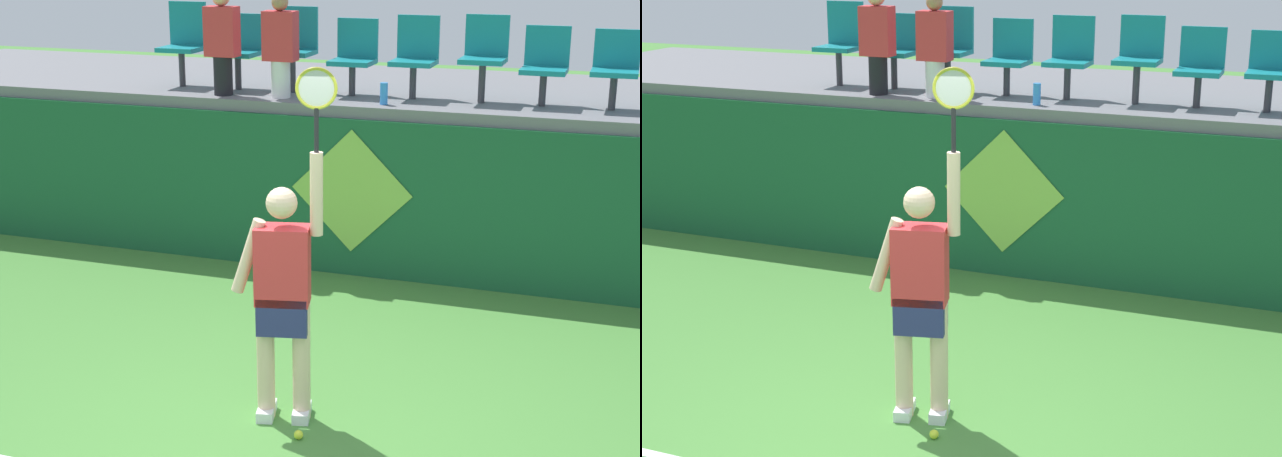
# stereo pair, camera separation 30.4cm
# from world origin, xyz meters

# --- Properties ---
(ground_plane) EXTENTS (40.00, 40.00, 0.00)m
(ground_plane) POSITION_xyz_m (0.00, 0.00, 0.00)
(ground_plane) COLOR #478438
(court_back_wall) EXTENTS (13.58, 0.20, 1.63)m
(court_back_wall) POSITION_xyz_m (0.00, 3.67, 0.81)
(court_back_wall) COLOR #195633
(court_back_wall) RESTS_ON ground_plane
(spectator_platform) EXTENTS (13.58, 3.03, 0.12)m
(spectator_platform) POSITION_xyz_m (0.00, 5.14, 1.69)
(spectator_platform) COLOR slate
(spectator_platform) RESTS_ON court_back_wall
(tennis_player) EXTENTS (0.74, 0.34, 2.56)m
(tennis_player) POSITION_xyz_m (-0.02, 0.52, 0.98)
(tennis_player) COLOR white
(tennis_player) RESTS_ON ground_plane
(tennis_ball) EXTENTS (0.07, 0.07, 0.07)m
(tennis_ball) POSITION_xyz_m (0.18, 0.24, 0.03)
(tennis_ball) COLOR #D1E533
(tennis_ball) RESTS_ON ground_plane
(water_bottle) EXTENTS (0.08, 0.08, 0.22)m
(water_bottle) POSITION_xyz_m (-0.22, 3.85, 1.86)
(water_bottle) COLOR #338CE5
(water_bottle) RESTS_ON spectator_platform
(stadium_chair_0) EXTENTS (0.44, 0.42, 0.92)m
(stadium_chair_0) POSITION_xyz_m (-2.65, 4.35, 2.25)
(stadium_chair_0) COLOR #38383D
(stadium_chair_0) RESTS_ON spectator_platform
(stadium_chair_1) EXTENTS (0.44, 0.42, 0.80)m
(stadium_chair_1) POSITION_xyz_m (-1.98, 4.34, 2.20)
(stadium_chair_1) COLOR #38383D
(stadium_chair_1) RESTS_ON spectator_platform
(stadium_chair_2) EXTENTS (0.44, 0.42, 0.89)m
(stadium_chair_2) POSITION_xyz_m (-1.34, 4.34, 2.25)
(stadium_chair_2) COLOR #38383D
(stadium_chair_2) RESTS_ON spectator_platform
(stadium_chair_3) EXTENTS (0.44, 0.42, 0.79)m
(stadium_chair_3) POSITION_xyz_m (-0.67, 4.34, 2.18)
(stadium_chair_3) COLOR #38383D
(stadium_chair_3) RESTS_ON spectator_platform
(stadium_chair_4) EXTENTS (0.44, 0.42, 0.84)m
(stadium_chair_4) POSITION_xyz_m (-0.02, 4.34, 2.21)
(stadium_chair_4) COLOR #38383D
(stadium_chair_4) RESTS_ON spectator_platform
(stadium_chair_5) EXTENTS (0.44, 0.42, 0.86)m
(stadium_chair_5) POSITION_xyz_m (0.69, 4.34, 2.24)
(stadium_chair_5) COLOR #38383D
(stadium_chair_5) RESTS_ON spectator_platform
(stadium_chair_6) EXTENTS (0.44, 0.42, 0.77)m
(stadium_chair_6) POSITION_xyz_m (1.29, 4.34, 2.17)
(stadium_chair_6) COLOR #38383D
(stadium_chair_6) RESTS_ON spectator_platform
(stadium_chair_7) EXTENTS (0.44, 0.42, 0.75)m
(stadium_chair_7) POSITION_xyz_m (1.96, 4.33, 2.17)
(stadium_chair_7) COLOR #38383D
(stadium_chair_7) RESTS_ON spectator_platform
(spectator_1) EXTENTS (0.34, 0.20, 1.10)m
(spectator_1) POSITION_xyz_m (-1.98, 3.87, 2.32)
(spectator_1) COLOR black
(spectator_1) RESTS_ON spectator_platform
(spectator_2) EXTENTS (0.34, 0.20, 1.06)m
(spectator_2) POSITION_xyz_m (-1.34, 3.91, 2.29)
(spectator_2) COLOR white
(spectator_2) RESTS_ON spectator_platform
(wall_signage_mount) EXTENTS (1.27, 0.01, 1.53)m
(wall_signage_mount) POSITION_xyz_m (-0.46, 3.57, 0.00)
(wall_signage_mount) COLOR #195633
(wall_signage_mount) RESTS_ON ground_plane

